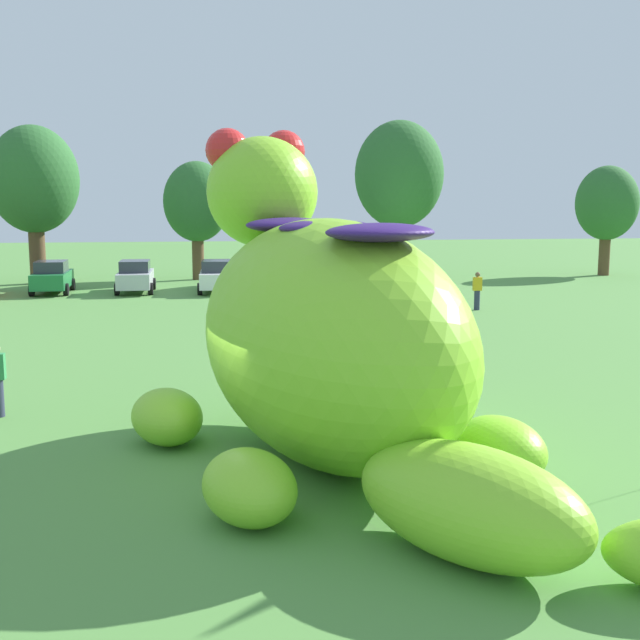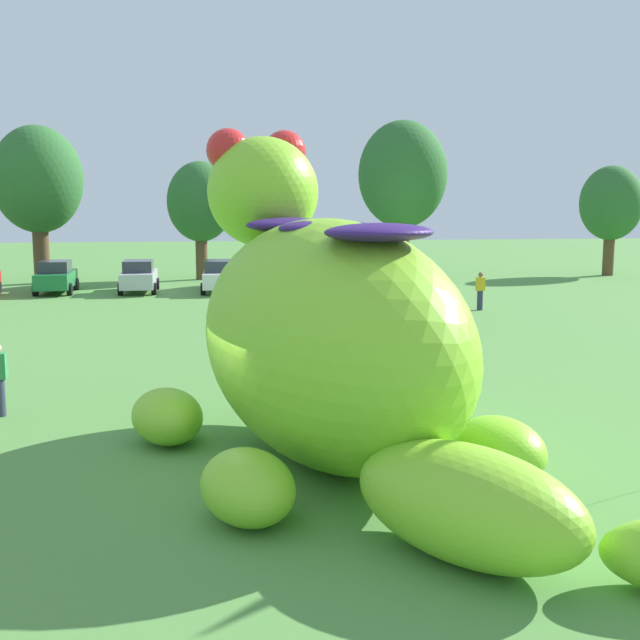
# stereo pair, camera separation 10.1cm
# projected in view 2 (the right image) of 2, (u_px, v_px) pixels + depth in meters

# --- Properties ---
(ground_plane) EXTENTS (160.00, 160.00, 0.00)m
(ground_plane) POSITION_uv_depth(u_px,v_px,m) (261.00, 468.00, 15.02)
(ground_plane) COLOR #568E42
(giant_inflatable_creature) EXTENTS (9.00, 11.77, 6.53)m
(giant_inflatable_creature) POSITION_uv_depth(u_px,v_px,m) (328.00, 338.00, 15.18)
(giant_inflatable_creature) COLOR #8CD12D
(giant_inflatable_creature) RESTS_ON ground
(car_green) EXTENTS (2.04, 4.15, 1.72)m
(car_green) POSITION_uv_depth(u_px,v_px,m) (56.00, 277.00, 42.55)
(car_green) COLOR #1E7238
(car_green) RESTS_ON ground
(car_silver) EXTENTS (1.97, 4.11, 1.72)m
(car_silver) POSITION_uv_depth(u_px,v_px,m) (139.00, 276.00, 42.85)
(car_silver) COLOR #B7BABF
(car_silver) RESTS_ON ground
(car_white) EXTENTS (2.03, 4.15, 1.72)m
(car_white) POSITION_uv_depth(u_px,v_px,m) (220.00, 276.00, 42.93)
(car_white) COLOR white
(car_white) RESTS_ON ground
(box_truck) EXTENTS (3.11, 6.62, 2.95)m
(box_truck) POSITION_uv_depth(u_px,v_px,m) (355.00, 259.00, 45.11)
(box_truck) COLOR #333842
(box_truck) RESTS_ON ground
(tree_left) EXTENTS (5.16, 5.16, 9.16)m
(tree_left) POSITION_uv_depth(u_px,v_px,m) (38.00, 181.00, 46.57)
(tree_left) COLOR brown
(tree_left) RESTS_ON ground
(tree_mid_left) EXTENTS (4.06, 4.06, 7.21)m
(tree_mid_left) POSITION_uv_depth(u_px,v_px,m) (200.00, 202.00, 49.09)
(tree_mid_left) COLOR brown
(tree_mid_left) RESTS_ON ground
(tree_centre_left) EXTENTS (5.47, 5.47, 9.71)m
(tree_centre_left) POSITION_uv_depth(u_px,v_px,m) (403.00, 176.00, 49.55)
(tree_centre_left) COLOR brown
(tree_centre_left) RESTS_ON ground
(tree_centre) EXTENTS (3.98, 3.98, 7.06)m
(tree_centre) POSITION_uv_depth(u_px,v_px,m) (611.00, 204.00, 51.71)
(tree_centre) COLOR brown
(tree_centre) RESTS_ON ground
(spectator_mid_field) EXTENTS (0.38, 0.26, 1.71)m
(spectator_mid_field) POSITION_uv_depth(u_px,v_px,m) (480.00, 291.00, 36.08)
(spectator_mid_field) COLOR #2D334C
(spectator_mid_field) RESTS_ON ground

